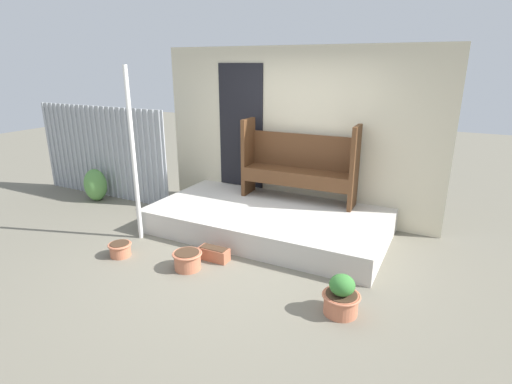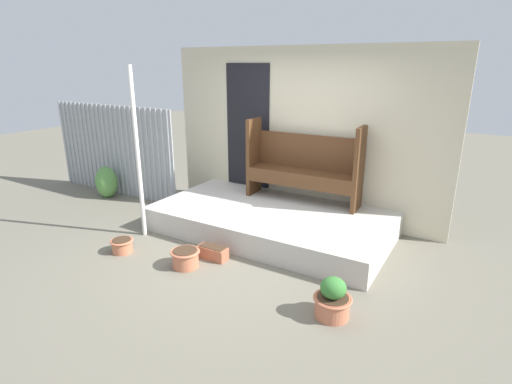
{
  "view_description": "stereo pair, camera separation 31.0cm",
  "coord_description": "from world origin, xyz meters",
  "px_view_note": "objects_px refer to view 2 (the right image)",
  "views": [
    {
      "loc": [
        2.23,
        -3.98,
        2.35
      ],
      "look_at": [
        0.04,
        0.31,
        0.79
      ],
      "focal_mm": 28.0,
      "sensor_mm": 36.0,
      "label": 1
    },
    {
      "loc": [
        2.5,
        -3.83,
        2.35
      ],
      "look_at": [
        0.04,
        0.31,
        0.79
      ],
      "focal_mm": 28.0,
      "sensor_mm": 36.0,
      "label": 2
    }
  ],
  "objects_px": {
    "bench": "(304,163)",
    "planter_box_rect": "(213,252)",
    "flower_pot_left": "(122,245)",
    "shrub_by_fence": "(106,182)",
    "flower_pot_middle": "(185,257)",
    "support_post": "(138,155)",
    "flower_pot_right": "(333,300)"
  },
  "relations": [
    {
      "from": "planter_box_rect",
      "to": "flower_pot_middle",
      "type": "bearing_deg",
      "value": -115.15
    },
    {
      "from": "bench",
      "to": "planter_box_rect",
      "type": "xyz_separation_m",
      "value": [
        -0.43,
        -1.74,
        -0.84
      ]
    },
    {
      "from": "flower_pot_left",
      "to": "bench",
      "type": "bearing_deg",
      "value": 54.66
    },
    {
      "from": "planter_box_rect",
      "to": "flower_pot_right",
      "type": "bearing_deg",
      "value": -12.57
    },
    {
      "from": "flower_pot_left",
      "to": "shrub_by_fence",
      "type": "distance_m",
      "value": 2.45
    },
    {
      "from": "shrub_by_fence",
      "to": "flower_pot_middle",
      "type": "bearing_deg",
      "value": -23.86
    },
    {
      "from": "flower_pot_left",
      "to": "shrub_by_fence",
      "type": "relative_size",
      "value": 0.52
    },
    {
      "from": "flower_pot_left",
      "to": "flower_pot_middle",
      "type": "xyz_separation_m",
      "value": [
        0.96,
        0.12,
        0.02
      ]
    },
    {
      "from": "bench",
      "to": "shrub_by_fence",
      "type": "height_order",
      "value": "bench"
    },
    {
      "from": "bench",
      "to": "flower_pot_middle",
      "type": "xyz_separation_m",
      "value": [
        -0.59,
        -2.07,
        -0.81
      ]
    },
    {
      "from": "support_post",
      "to": "flower_pot_left",
      "type": "height_order",
      "value": "support_post"
    },
    {
      "from": "planter_box_rect",
      "to": "shrub_by_fence",
      "type": "distance_m",
      "value": 3.27
    },
    {
      "from": "flower_pot_right",
      "to": "planter_box_rect",
      "type": "relative_size",
      "value": 1.08
    },
    {
      "from": "bench",
      "to": "planter_box_rect",
      "type": "distance_m",
      "value": 1.98
    },
    {
      "from": "flower_pot_middle",
      "to": "shrub_by_fence",
      "type": "bearing_deg",
      "value": 156.14
    },
    {
      "from": "flower_pot_middle",
      "to": "planter_box_rect",
      "type": "bearing_deg",
      "value": 64.85
    },
    {
      "from": "support_post",
      "to": "flower_pot_middle",
      "type": "bearing_deg",
      "value": -20.94
    },
    {
      "from": "flower_pot_middle",
      "to": "support_post",
      "type": "bearing_deg",
      "value": 159.06
    },
    {
      "from": "flower_pot_left",
      "to": "shrub_by_fence",
      "type": "height_order",
      "value": "shrub_by_fence"
    },
    {
      "from": "bench",
      "to": "flower_pot_middle",
      "type": "relative_size",
      "value": 4.89
    },
    {
      "from": "planter_box_rect",
      "to": "support_post",
      "type": "bearing_deg",
      "value": 175.82
    },
    {
      "from": "support_post",
      "to": "flower_pot_left",
      "type": "bearing_deg",
      "value": -73.81
    },
    {
      "from": "flower_pot_middle",
      "to": "flower_pot_right",
      "type": "distance_m",
      "value": 1.88
    },
    {
      "from": "support_post",
      "to": "flower_pot_middle",
      "type": "relative_size",
      "value": 6.53
    },
    {
      "from": "flower_pot_middle",
      "to": "planter_box_rect",
      "type": "relative_size",
      "value": 0.93
    },
    {
      "from": "flower_pot_left",
      "to": "shrub_by_fence",
      "type": "bearing_deg",
      "value": 144.39
    },
    {
      "from": "shrub_by_fence",
      "to": "bench",
      "type": "bearing_deg",
      "value": 12.21
    },
    {
      "from": "flower_pot_left",
      "to": "shrub_by_fence",
      "type": "xyz_separation_m",
      "value": [
        -1.99,
        1.42,
        0.19
      ]
    },
    {
      "from": "support_post",
      "to": "shrub_by_fence",
      "type": "relative_size",
      "value": 4.06
    },
    {
      "from": "support_post",
      "to": "flower_pot_right",
      "type": "distance_m",
      "value": 3.19
    },
    {
      "from": "flower_pot_left",
      "to": "flower_pot_right",
      "type": "bearing_deg",
      "value": 1.46
    },
    {
      "from": "flower_pot_left",
      "to": "flower_pot_middle",
      "type": "height_order",
      "value": "flower_pot_middle"
    }
  ]
}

